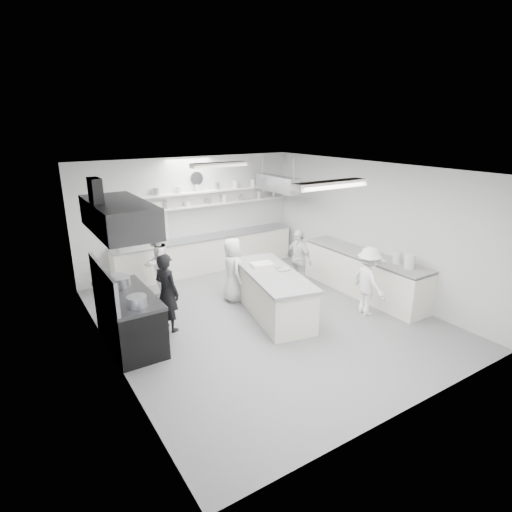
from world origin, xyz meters
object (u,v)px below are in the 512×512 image
back_counter (207,254)px  cook_back (156,262)px  stove (130,320)px  prep_island (273,294)px  right_counter (363,274)px  cook_stove (167,293)px

back_counter → cook_back: cook_back is taller
stove → cook_back: size_ratio=1.12×
back_counter → prep_island: 3.18m
prep_island → right_counter: bearing=6.8°
right_counter → cook_back: 4.77m
back_counter → cook_back: (-1.74, -0.96, 0.35)m
cook_back → back_counter: bearing=168.5°
prep_island → cook_stove: 2.16m
prep_island → cook_stove: bearing=178.1°
right_counter → prep_island: 2.42m
stove → cook_stove: cook_stove is taller
stove → back_counter: bearing=44.0°
right_counter → stove: bearing=173.5°
back_counter → stove: bearing=-136.0°
prep_island → stove: bearing=-175.8°
right_counter → cook_stove: (-4.48, 0.73, 0.30)m
stove → back_counter: size_ratio=0.36×
stove → back_counter: (2.90, 2.80, 0.01)m
prep_island → cook_back: size_ratio=1.47×
back_counter → right_counter: size_ratio=1.52×
right_counter → back_counter: bearing=124.7°
stove → right_counter: right_counter is taller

